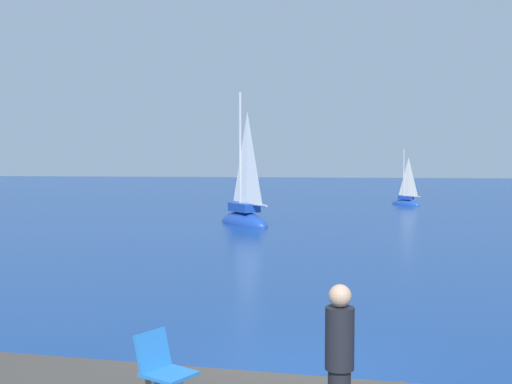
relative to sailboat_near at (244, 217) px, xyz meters
The scene contains 5 objects.
ground_plane 21.29m from the sailboat_near, 79.99° to the right, with size 160.00×160.00×0.00m, color navy.
sailboat_near is the anchor object (origin of this frame).
sailboat_far 15.68m from the sailboat_near, 55.15° to the left, with size 2.07×1.93×4.02m.
person_standing 25.27m from the sailboat_near, 80.21° to the right, with size 0.28×0.28×1.62m.
beach_chair 23.99m from the sailboat_near, 84.55° to the right, with size 0.76×0.71×0.80m.
Camera 1 is at (0.52, -10.19, 3.48)m, focal length 46.37 mm.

